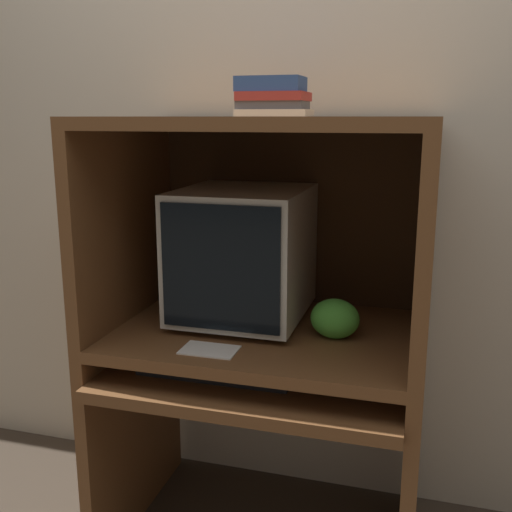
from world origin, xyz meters
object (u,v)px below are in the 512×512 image
Objects in this scene: crt_monitor at (243,253)px; book_stack at (273,97)px; mouse at (319,381)px; snack_bag at (335,319)px; keyboard at (216,371)px.

crt_monitor is 0.49m from book_stack.
snack_bag reaches higher than mouse.
snack_bag reaches higher than keyboard.
crt_monitor is 0.48m from mouse.
snack_bag is at bearing 22.68° from keyboard.
mouse is 0.19m from snack_bag.
keyboard is 0.39m from snack_bag.
keyboard is at bearing -93.13° from crt_monitor.
keyboard is 2.13× the size of book_stack.
mouse is 0.30× the size of book_stack.
book_stack is (0.11, 0.22, 0.79)m from keyboard.
crt_monitor is 7.08× the size of mouse.
keyboard is (-0.01, -0.23, -0.31)m from crt_monitor.
keyboard is 0.83m from book_stack.
keyboard is at bearing -177.48° from mouse.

